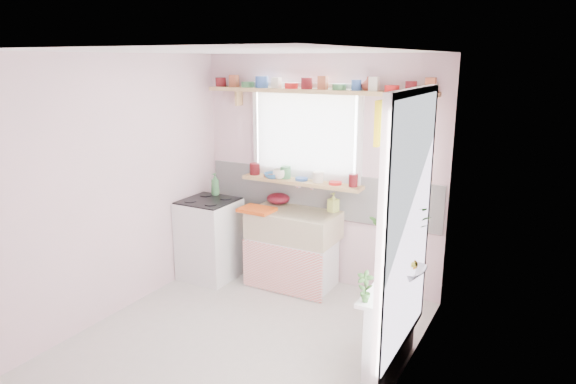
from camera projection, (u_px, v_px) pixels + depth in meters
The scene contains 19 objects.
room at pixel (350, 181), 4.64m from camera, with size 3.20×3.20×3.20m.
sink_unit at pixel (293, 248), 5.62m from camera, with size 0.95×0.65×1.11m.
cooker at pixel (210, 238), 5.84m from camera, with size 0.58×0.58×0.93m.
radiator_ledge at pixel (391, 327), 4.03m from camera, with size 0.22×0.95×0.78m.
windowsill at pixel (301, 182), 5.60m from camera, with size 1.40×0.22×0.04m, color tan.
pine_shelf at pixel (315, 91), 5.28m from camera, with size 2.52×0.24×0.04m, color tan.
shelf_crockery at pixel (315, 84), 5.26m from camera, with size 2.47×0.11×0.12m.
sill_crockery at pixel (300, 175), 5.59m from camera, with size 1.35×0.11×0.12m.
dish_tray at pixel (257, 210), 5.52m from camera, with size 0.36×0.27×0.04m, color #D54D12.
colander at pixel (278, 198), 5.82m from camera, with size 0.27×0.27×0.12m, color #5A0F1A.
jade_plant at pixel (399, 232), 4.25m from camera, with size 0.50×0.43×0.55m, color #305A24.
fruit_bowl at pixel (404, 272), 4.05m from camera, with size 0.34×0.34×0.08m, color white.
herb_pot at pixel (365, 287), 3.61m from camera, with size 0.12×0.08×0.23m, color #326227.
soap_bottle_sink at pixel (333, 202), 5.49m from camera, with size 0.09×0.10×0.21m, color #CBDC61.
sill_cup at pixel (279, 174), 5.65m from camera, with size 0.13×0.13×0.11m, color #EDE6CD.
sill_bowl at pixel (273, 175), 5.69m from camera, with size 0.19×0.19×0.06m, color teal.
shelf_vase at pixel (368, 84), 5.05m from camera, with size 0.13×0.13×0.14m, color #A94334.
cooker_bottle at pixel (215, 184), 5.91m from camera, with size 0.10×0.10×0.26m, color #3F7F47.
fruit at pixel (405, 264), 4.03m from camera, with size 0.20×0.14×0.10m.
Camera 1 is at (2.32, -3.38, 2.44)m, focal length 32.00 mm.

